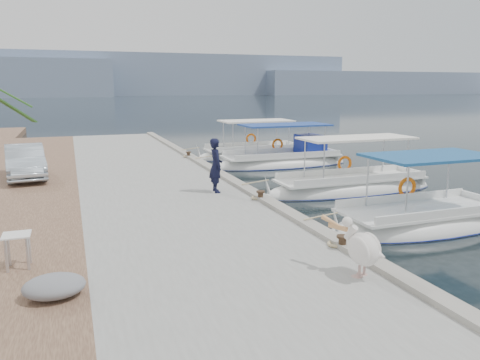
% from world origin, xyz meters
% --- Properties ---
extents(ground, '(400.00, 400.00, 0.00)m').
position_xyz_m(ground, '(0.00, 0.00, 0.00)').
color(ground, black).
rests_on(ground, ground).
extents(concrete_quay, '(6.00, 40.00, 0.50)m').
position_xyz_m(concrete_quay, '(-3.00, 5.00, 0.25)').
color(concrete_quay, gray).
rests_on(concrete_quay, ground).
extents(quay_curb, '(0.44, 40.00, 0.12)m').
position_xyz_m(quay_curb, '(-0.22, 5.00, 0.56)').
color(quay_curb, gray).
rests_on(quay_curb, concrete_quay).
extents(cobblestone_strip, '(4.00, 40.00, 0.50)m').
position_xyz_m(cobblestone_strip, '(-8.00, 5.00, 0.25)').
color(cobblestone_strip, brown).
rests_on(cobblestone_strip, ground).
extents(distant_hills, '(330.00, 60.00, 18.00)m').
position_xyz_m(distant_hills, '(29.61, 201.49, 7.61)').
color(distant_hills, gray).
rests_on(distant_hills, ground).
extents(fishing_caique_b, '(6.32, 2.45, 2.83)m').
position_xyz_m(fishing_caique_b, '(3.75, -1.48, 0.12)').
color(fishing_caique_b, white).
rests_on(fishing_caique_b, ground).
extents(fishing_caique_c, '(7.65, 2.08, 2.83)m').
position_xyz_m(fishing_caique_c, '(4.41, 3.46, 0.12)').
color(fishing_caique_c, white).
rests_on(fishing_caique_c, ground).
extents(fishing_caique_d, '(7.76, 2.47, 2.83)m').
position_xyz_m(fishing_caique_d, '(4.57, 10.25, 0.19)').
color(fishing_caique_d, white).
rests_on(fishing_caique_d, ground).
extents(fishing_caique_e, '(7.05, 2.40, 2.83)m').
position_xyz_m(fishing_caique_e, '(4.11, 13.49, 0.12)').
color(fishing_caique_e, white).
rests_on(fishing_caique_e, ground).
extents(mooring_bollards, '(0.28, 20.28, 0.33)m').
position_xyz_m(mooring_bollards, '(-0.35, 1.50, 0.69)').
color(mooring_bollards, black).
rests_on(mooring_bollards, concrete_quay).
extents(pelican, '(0.82, 1.46, 1.14)m').
position_xyz_m(pelican, '(-0.85, -4.97, 1.09)').
color(pelican, tan).
rests_on(pelican, concrete_quay).
extents(fisherman, '(0.49, 0.72, 1.93)m').
position_xyz_m(fisherman, '(-1.36, 3.23, 1.47)').
color(fisherman, black).
rests_on(fisherman, concrete_quay).
extents(parked_car, '(1.90, 4.28, 1.37)m').
position_xyz_m(parked_car, '(-7.97, 8.41, 1.18)').
color(parked_car, silver).
rests_on(parked_car, cobblestone_strip).
extents(tarp_bundle, '(1.10, 0.90, 0.40)m').
position_xyz_m(tarp_bundle, '(-6.60, -3.91, 0.70)').
color(tarp_bundle, slate).
rests_on(tarp_bundle, cobblestone_strip).
extents(folding_table, '(0.55, 0.55, 0.73)m').
position_xyz_m(folding_table, '(-7.33, -2.18, 1.02)').
color(folding_table, silver).
rests_on(folding_table, cobblestone_strip).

